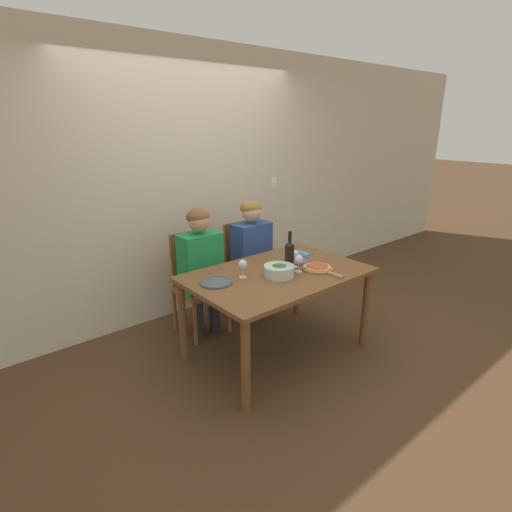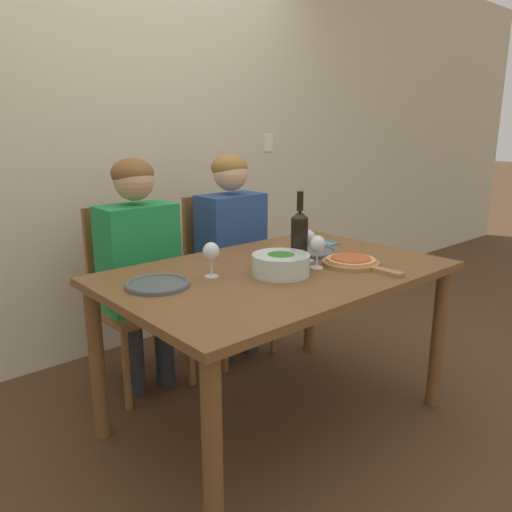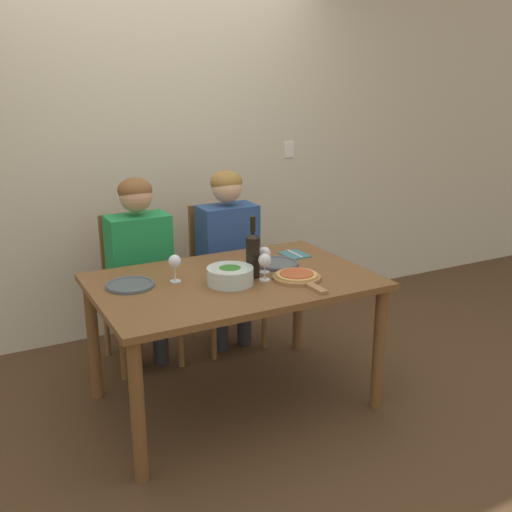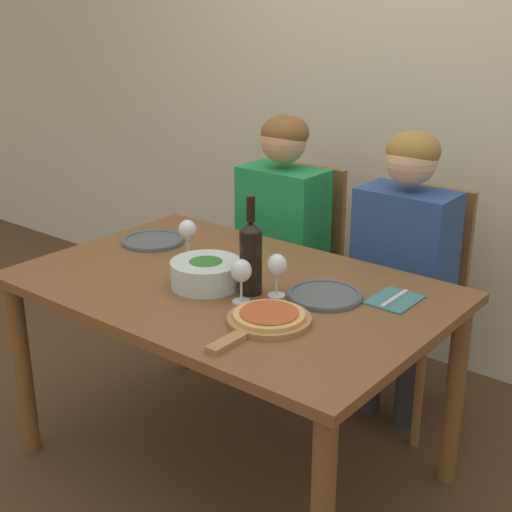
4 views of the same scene
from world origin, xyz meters
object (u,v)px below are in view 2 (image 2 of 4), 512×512
(dinner_plate_right, at_px, (312,251))
(dinner_plate_left, at_px, (158,284))
(chair_left, at_px, (132,291))
(person_woman, at_px, (140,255))
(person_man, at_px, (233,238))
(pizza_on_board, at_px, (353,262))
(wine_glass_right, at_px, (308,240))
(broccoli_bowl, at_px, (281,264))
(wine_bottle, at_px, (299,237))
(fork_on_napkin, at_px, (319,243))
(wine_glass_left, at_px, (211,253))
(wine_glass_centre, at_px, (317,246))
(chair_right, at_px, (222,270))

(dinner_plate_right, bearing_deg, dinner_plate_left, 177.67)
(chair_left, xyz_separation_m, person_woman, (-0.00, -0.12, 0.22))
(person_man, xyz_separation_m, pizza_on_board, (-0.00, -0.88, 0.03))
(chair_left, height_order, pizza_on_board, chair_left)
(person_man, distance_m, wine_glass_right, 0.71)
(broccoli_bowl, xyz_separation_m, dinner_plate_left, (-0.48, 0.21, -0.04))
(wine_bottle, relative_size, dinner_plate_right, 1.33)
(wine_glass_right, bearing_deg, fork_on_napkin, 33.40)
(broccoli_bowl, distance_m, dinner_plate_right, 0.42)
(broccoli_bowl, height_order, dinner_plate_right, broccoli_bowl)
(wine_bottle, xyz_separation_m, dinner_plate_left, (-0.64, 0.16, -0.13))
(chair_left, bearing_deg, fork_on_napkin, -35.62)
(dinner_plate_left, distance_m, fork_on_napkin, 1.06)
(broccoli_bowl, bearing_deg, chair_left, 106.01)
(chair_left, xyz_separation_m, pizza_on_board, (0.61, -1.00, 0.26))
(wine_glass_left, relative_size, wine_glass_centre, 1.00)
(chair_left, height_order, person_woman, person_woman)
(pizza_on_board, bearing_deg, chair_right, 89.82)
(chair_left, xyz_separation_m, wine_bottle, (0.42, -0.84, 0.38))
(chair_left, bearing_deg, broccoli_bowl, -73.99)
(person_man, height_order, dinner_plate_right, person_man)
(person_man, xyz_separation_m, dinner_plate_left, (-0.84, -0.57, 0.03))
(pizza_on_board, relative_size, fork_on_napkin, 2.24)
(wine_glass_left, xyz_separation_m, wine_glass_centre, (0.43, -0.20, 0.00))
(person_woman, height_order, wine_glass_right, person_woman)
(wine_bottle, xyz_separation_m, pizza_on_board, (0.19, -0.16, -0.12))
(person_man, distance_m, fork_on_napkin, 0.53)
(wine_glass_left, height_order, fork_on_napkin, wine_glass_left)
(chair_right, height_order, wine_bottle, wine_bottle)
(chair_right, relative_size, broccoli_bowl, 3.89)
(person_man, bearing_deg, wine_glass_centre, -101.68)
(person_woman, bearing_deg, chair_left, 90.00)
(pizza_on_board, relative_size, wine_glass_left, 2.67)
(person_man, height_order, wine_glass_right, person_man)
(wine_glass_left, xyz_separation_m, wine_glass_right, (0.49, -0.09, 0.00))
(pizza_on_board, bearing_deg, dinner_plate_left, 159.39)
(fork_on_napkin, bearing_deg, wine_glass_centre, -139.73)
(dinner_plate_left, bearing_deg, wine_glass_left, -9.43)
(dinner_plate_left, distance_m, wine_glass_right, 0.75)
(wine_glass_right, bearing_deg, person_man, 81.25)
(wine_glass_right, bearing_deg, wine_glass_centre, -118.09)
(chair_right, bearing_deg, pizza_on_board, -90.18)
(chair_left, distance_m, wine_glass_left, 0.80)
(pizza_on_board, bearing_deg, person_woman, 124.62)
(dinner_plate_left, bearing_deg, chair_right, 39.11)
(pizza_on_board, bearing_deg, fork_on_napkin, 60.85)
(wine_bottle, xyz_separation_m, broccoli_bowl, (-0.16, -0.05, -0.09))
(chair_left, height_order, wine_glass_left, chair_left)
(broccoli_bowl, xyz_separation_m, wine_glass_left, (-0.25, 0.17, 0.06))
(broccoli_bowl, relative_size, fork_on_napkin, 1.38)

